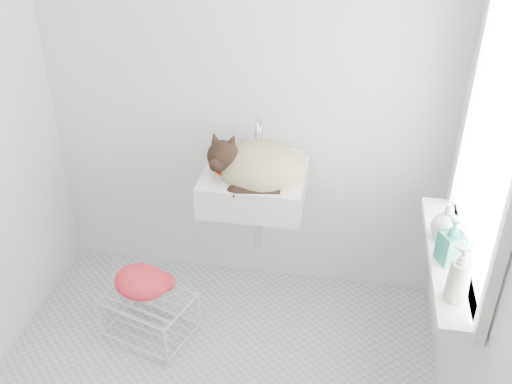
% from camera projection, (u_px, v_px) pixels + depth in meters
% --- Properties ---
extents(back_wall, '(2.20, 0.02, 2.50)m').
position_uv_depth(back_wall, '(244.00, 78.00, 3.01)').
color(back_wall, white).
rests_on(back_wall, ground).
extents(right_wall, '(0.02, 2.00, 2.50)m').
position_uv_depth(right_wall, '(502.00, 200.00, 2.00)').
color(right_wall, white).
rests_on(right_wall, ground).
extents(window_glass, '(0.01, 0.80, 1.00)m').
position_uv_depth(window_glass, '(494.00, 147.00, 2.12)').
color(window_glass, white).
rests_on(window_glass, right_wall).
extents(window_frame, '(0.04, 0.90, 1.10)m').
position_uv_depth(window_frame, '(490.00, 147.00, 2.12)').
color(window_frame, white).
rests_on(window_frame, right_wall).
extents(windowsill, '(0.16, 0.88, 0.04)m').
position_uv_depth(windowsill, '(448.00, 259.00, 2.40)').
color(windowsill, white).
rests_on(windowsill, right_wall).
extents(sink, '(0.52, 0.46, 0.21)m').
position_uv_depth(sink, '(255.00, 172.00, 2.98)').
color(sink, white).
rests_on(sink, back_wall).
extents(faucet, '(0.19, 0.13, 0.19)m').
position_uv_depth(faucet, '(261.00, 132.00, 3.06)').
color(faucet, silver).
rests_on(faucet, sink).
extents(cat, '(0.50, 0.42, 0.30)m').
position_uv_depth(cat, '(256.00, 167.00, 2.94)').
color(cat, tan).
rests_on(cat, sink).
extents(wire_rack, '(0.50, 0.42, 0.26)m').
position_uv_depth(wire_rack, '(149.00, 313.00, 3.11)').
color(wire_rack, silver).
rests_on(wire_rack, floor).
extents(towel, '(0.36, 0.31, 0.13)m').
position_uv_depth(towel, '(142.00, 287.00, 3.08)').
color(towel, '#E14407').
rests_on(towel, wire_rack).
extents(bottle_a, '(0.10, 0.10, 0.19)m').
position_uv_depth(bottle_a, '(454.00, 298.00, 2.17)').
color(bottle_a, beige).
rests_on(bottle_a, windowsill).
extents(bottle_b, '(0.12, 0.12, 0.20)m').
position_uv_depth(bottle_b, '(448.00, 261.00, 2.36)').
color(bottle_b, teal).
rests_on(bottle_b, windowsill).
extents(bottle_c, '(0.14, 0.14, 0.17)m').
position_uv_depth(bottle_c, '(444.00, 238.00, 2.49)').
color(bottle_c, silver).
rests_on(bottle_c, windowsill).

